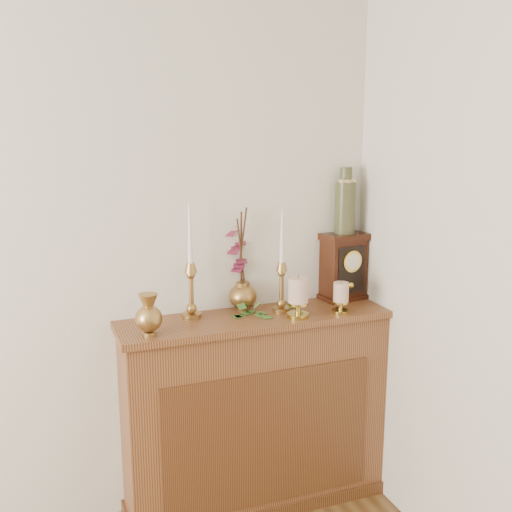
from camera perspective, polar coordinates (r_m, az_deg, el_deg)
name	(u,v)px	position (r m, az deg, el deg)	size (l,w,h in m)	color
console_shelf	(256,417)	(2.86, 0.05, -15.10)	(1.24, 0.34, 0.93)	brown
candlestick_left	(191,281)	(2.61, -6.21, -2.42)	(0.08, 0.08, 0.50)	#BA884A
candlestick_center	(282,279)	(2.68, 2.45, -2.19)	(0.08, 0.08, 0.47)	#BA884A
bud_vase	(149,315)	(2.43, -10.18, -5.60)	(0.11, 0.11, 0.18)	#BA884A
ginger_jar	(238,262)	(2.73, -1.73, -0.61)	(0.19, 0.21, 0.48)	#BA884A
pillar_candle_left	(298,295)	(2.63, 4.04, -3.76)	(0.10, 0.10, 0.19)	gold
pillar_candle_right	(341,296)	(2.71, 8.09, -3.78)	(0.08, 0.08, 0.15)	gold
ivy_garland	(272,310)	(2.70, 1.52, -5.19)	(0.35, 0.17, 0.07)	#386627
mantel_clock	(343,267)	(2.92, 8.33, -1.03)	(0.23, 0.18, 0.32)	#37160B
ceramic_vase	(345,204)	(2.86, 8.48, 4.92)	(0.10, 0.10, 0.31)	#172F25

